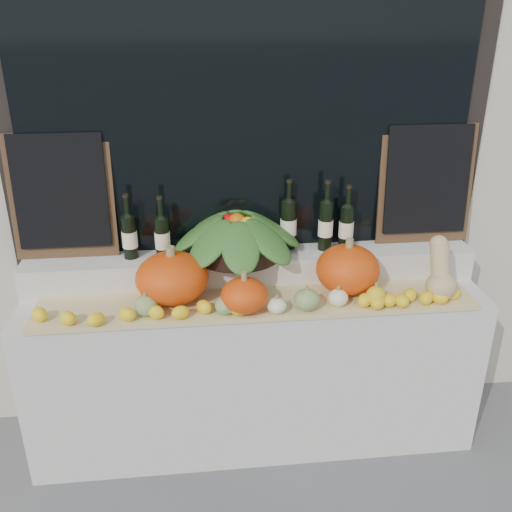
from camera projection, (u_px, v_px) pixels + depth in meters
display_sill at (254, 366)px, 3.04m from camera, size 2.30×0.55×0.88m
rear_tier at (251, 266)px, 2.96m from camera, size 2.30×0.25×0.16m
straw_bedding at (257, 303)px, 2.74m from camera, size 2.10×0.32×0.02m
pumpkin_left at (172, 278)px, 2.70m from camera, size 0.41×0.41×0.24m
pumpkin_right at (348, 269)px, 2.78m from camera, size 0.35×0.35×0.24m
pumpkin_center at (244, 296)px, 2.62m from camera, size 0.26×0.26×0.16m
butternut_squash at (441, 274)px, 2.73m from camera, size 0.15×0.21×0.29m
decorative_gourds at (267, 302)px, 2.63m from camera, size 1.17×0.16×0.15m
lemon_heap at (260, 306)px, 2.62m from camera, size 2.20×0.16×0.06m
produce_bowl at (237, 235)px, 2.86m from camera, size 0.69×0.69×0.23m
wine_bottle_far_left at (130, 236)px, 2.83m from camera, size 0.08×0.08×0.33m
wine_bottle_near_left at (162, 237)px, 2.83m from camera, size 0.08×0.08×0.32m
wine_bottle_tall at (288, 224)px, 2.93m from camera, size 0.08×0.08×0.37m
wine_bottle_near_right at (326, 225)px, 2.92m from camera, size 0.08×0.08×0.37m
wine_bottle_far_right at (346, 226)px, 2.94m from camera, size 0.08×0.08×0.34m
chalkboard_left at (61, 195)px, 2.76m from camera, size 0.50×0.08×0.62m
chalkboard_right at (427, 182)px, 2.94m from camera, size 0.50×0.08×0.62m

